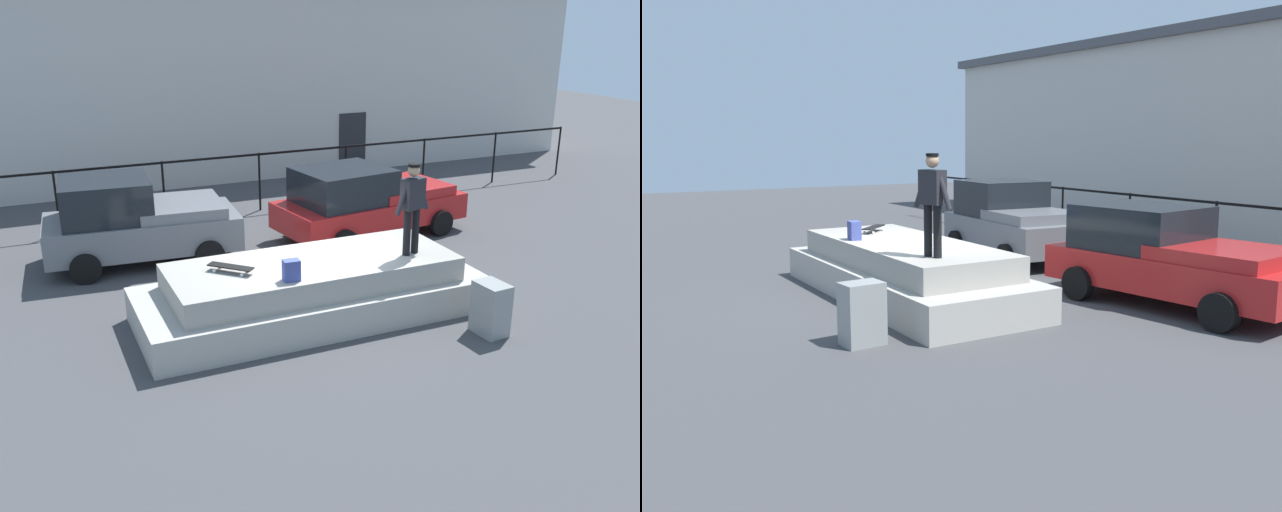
{
  "view_description": "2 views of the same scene",
  "coord_description": "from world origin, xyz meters",
  "views": [
    {
      "loc": [
        -4.88,
        -11.17,
        5.43
      ],
      "look_at": [
        0.33,
        0.4,
        0.85
      ],
      "focal_mm": 39.03,
      "sensor_mm": 36.0,
      "label": 1
    },
    {
      "loc": [
        11.61,
        -6.28,
        3.02
      ],
      "look_at": [
        -0.14,
        0.94,
        0.68
      ],
      "focal_mm": 39.18,
      "sensor_mm": 36.0,
      "label": 2
    }
  ],
  "objects": [
    {
      "name": "concrete_ledge",
      "position": [
        -0.15,
        -0.34,
        0.49
      ],
      "size": [
        6.39,
        2.46,
        1.07
      ],
      "color": "#ADA89E",
      "rests_on": "ground_plane"
    },
    {
      "name": "skateboard",
      "position": [
        -1.68,
        -0.29,
        1.17
      ],
      "size": [
        0.72,
        0.73,
        0.12
      ],
      "color": "black",
      "rests_on": "concrete_ledge"
    },
    {
      "name": "fence_row",
      "position": [
        0.0,
        6.72,
        1.2
      ],
      "size": [
        24.06,
        0.06,
        1.63
      ],
      "color": "black",
      "rests_on": "ground_plane"
    },
    {
      "name": "warehouse_building",
      "position": [
        0.0,
        14.08,
        3.14
      ],
      "size": [
        30.08,
        8.43,
        6.26
      ],
      "color": "beige",
      "rests_on": "ground_plane"
    },
    {
      "name": "utility_box",
      "position": [
        2.36,
        -2.32,
        0.47
      ],
      "size": [
        0.48,
        0.63,
        0.94
      ],
      "primitive_type": "cube",
      "rotation": [
        0.0,
        0.0,
        0.07
      ],
      "color": "gray",
      "rests_on": "ground_plane"
    },
    {
      "name": "car_grey_pickup_near",
      "position": [
        -2.57,
        3.92,
        0.95
      ],
      "size": [
        4.32,
        2.5,
        1.94
      ],
      "color": "slate",
      "rests_on": "ground_plane"
    },
    {
      "name": "backpack",
      "position": [
        -0.86,
        -1.07,
        1.25
      ],
      "size": [
        0.3,
        0.23,
        0.36
      ],
      "primitive_type": "cube",
      "rotation": [
        0.0,
        0.0,
        3.05
      ],
      "color": "#3F4C99",
      "rests_on": "concrete_ledge"
    },
    {
      "name": "skateboarder",
      "position": [
        1.66,
        -0.74,
        2.06
      ],
      "size": [
        0.85,
        0.35,
        1.7
      ],
      "color": "black",
      "rests_on": "concrete_ledge"
    },
    {
      "name": "ground_plane",
      "position": [
        0.0,
        0.0,
        0.0
      ],
      "size": [
        60.0,
        60.0,
        0.0
      ],
      "primitive_type": "plane",
      "color": "#424244"
    },
    {
      "name": "car_red_pickup_mid",
      "position": [
        2.94,
        3.48,
        0.89
      ],
      "size": [
        4.91,
        2.7,
        1.78
      ],
      "color": "#B21E1E",
      "rests_on": "ground_plane"
    }
  ]
}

